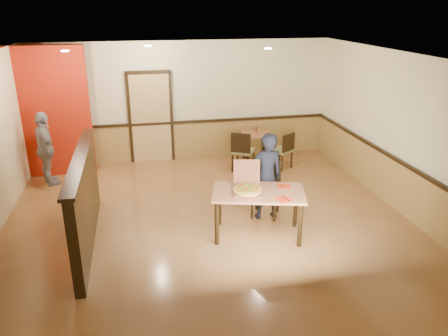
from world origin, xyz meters
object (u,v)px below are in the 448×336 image
at_px(diner_chair, 266,186).
at_px(side_table, 256,140).
at_px(pizza_box, 247,188).
at_px(diner, 266,176).
at_px(passerby, 46,149).
at_px(side_chair_left, 242,150).
at_px(side_chair_right, 284,149).
at_px(main_table, 258,198).
at_px(condiment, 256,130).

xyz_separation_m(diner_chair, side_table, (0.57, 2.74, -0.01)).
distance_m(diner_chair, pizza_box, 0.92).
height_order(diner, pizza_box, diner).
bearing_deg(passerby, diner, -144.80).
bearing_deg(side_chair_left, diner, 116.29).
distance_m(diner, pizza_box, 0.73).
relative_size(side_chair_left, side_chair_right, 1.10).
xyz_separation_m(passerby, pizza_box, (3.52, -2.91, 0.06)).
height_order(main_table, side_chair_right, side_chair_right).
bearing_deg(condiment, passerby, -172.49).
xyz_separation_m(diner_chair, passerby, (-4.05, 2.22, 0.25)).
bearing_deg(side_chair_right, diner_chair, 30.75).
bearing_deg(pizza_box, side_chair_right, 72.13).
relative_size(diner_chair, diner, 0.62).
bearing_deg(side_table, condiment, 75.92).
relative_size(main_table, passerby, 1.04).
bearing_deg(diner_chair, main_table, -89.59).
height_order(diner_chair, side_chair_right, diner_chair).
xyz_separation_m(main_table, side_chair_right, (1.41, 2.87, -0.20)).
distance_m(diner_chair, diner, 0.29).
relative_size(side_chair_left, side_table, 1.36).
relative_size(pizza_box, condiment, 4.21).
height_order(side_chair_left, side_table, side_chair_left).
xyz_separation_m(diner, passerby, (-4.00, 2.37, -0.00)).
relative_size(side_chair_left, diner, 0.60).
height_order(side_chair_left, diner, diner).
distance_m(side_table, pizza_box, 3.62).
distance_m(side_chair_right, diner, 2.56).
height_order(side_chair_left, side_chair_right, side_chair_left).
bearing_deg(diner, main_table, 59.29).
bearing_deg(condiment, side_chair_right, -56.45).
bearing_deg(passerby, main_table, -152.82).
relative_size(side_chair_right, condiment, 6.22).
bearing_deg(condiment, side_chair_left, -125.84).
relative_size(side_chair_right, passerby, 0.55).
distance_m(passerby, pizza_box, 4.56).
xyz_separation_m(main_table, side_chair_left, (0.44, 2.86, -0.16)).
xyz_separation_m(diner, pizza_box, (-0.48, -0.54, 0.06)).
distance_m(main_table, side_chair_left, 2.90).
xyz_separation_m(passerby, condiment, (4.64, 0.61, -0.02)).
height_order(side_chair_left, pizza_box, pizza_box).
height_order(diner_chair, side_table, diner_chair).
height_order(passerby, pizza_box, passerby).
distance_m(side_table, passerby, 4.66).
xyz_separation_m(side_table, diner, (-0.62, -2.89, 0.26)).
bearing_deg(diner_chair, passerby, 177.99).
bearing_deg(diner, side_chair_left, -96.43).
distance_m(main_table, side_table, 3.60).
distance_m(main_table, passerby, 4.73).
height_order(pizza_box, condiment, pizza_box).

